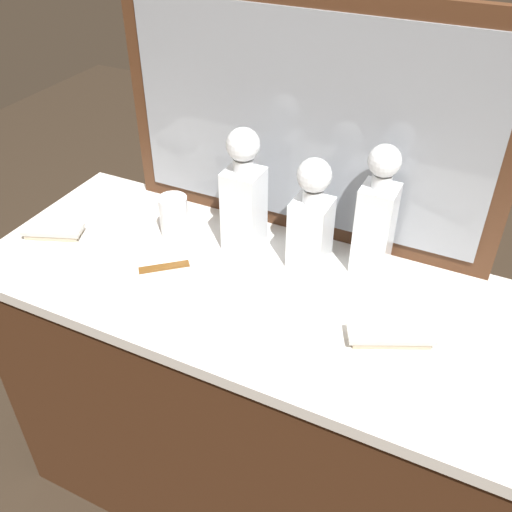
% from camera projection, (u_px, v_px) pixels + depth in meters
% --- Properties ---
extents(ground_plane, '(6.00, 6.00, 0.00)m').
position_uv_depth(ground_plane, '(256.00, 488.00, 1.75)').
color(ground_plane, '#2D2319').
extents(dresser, '(1.29, 0.54, 0.81)m').
position_uv_depth(dresser, '(256.00, 403.00, 1.50)').
color(dresser, '#472816').
rests_on(dresser, ground_plane).
extents(dresser_mirror, '(0.93, 0.03, 0.57)m').
position_uv_depth(dresser_mirror, '(305.00, 123.00, 1.27)').
color(dresser_mirror, '#472816').
rests_on(dresser_mirror, dresser).
extents(crystal_decanter_far_left, '(0.08, 0.08, 0.31)m').
position_uv_depth(crystal_decanter_far_left, '(376.00, 222.00, 1.24)').
color(crystal_decanter_far_left, white).
rests_on(crystal_decanter_far_left, dresser).
extents(crystal_decanter_center, '(0.08, 0.08, 0.27)m').
position_uv_depth(crystal_decanter_center, '(311.00, 224.00, 1.27)').
color(crystal_decanter_center, white).
rests_on(crystal_decanter_center, dresser).
extents(crystal_decanter_right, '(0.08, 0.08, 0.30)m').
position_uv_depth(crystal_decanter_right, '(244.00, 201.00, 1.31)').
color(crystal_decanter_right, white).
rests_on(crystal_decanter_right, dresser).
extents(crystal_tumbler_center, '(0.07, 0.07, 0.10)m').
position_uv_depth(crystal_tumbler_center, '(174.00, 217.00, 1.40)').
color(crystal_tumbler_center, white).
rests_on(crystal_tumbler_center, dresser).
extents(silver_brush_center, '(0.16, 0.11, 0.02)m').
position_uv_depth(silver_brush_center, '(53.00, 231.00, 1.41)').
color(silver_brush_center, '#B7A88C').
rests_on(silver_brush_center, dresser).
extents(silver_brush_rear, '(0.18, 0.13, 0.02)m').
position_uv_depth(silver_brush_rear, '(390.00, 336.00, 1.12)').
color(silver_brush_rear, '#B7A88C').
rests_on(silver_brush_rear, dresser).
extents(tortoiseshell_comb, '(0.10, 0.09, 0.01)m').
position_uv_depth(tortoiseshell_comb, '(164.00, 267.00, 1.31)').
color(tortoiseshell_comb, brown).
rests_on(tortoiseshell_comb, dresser).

